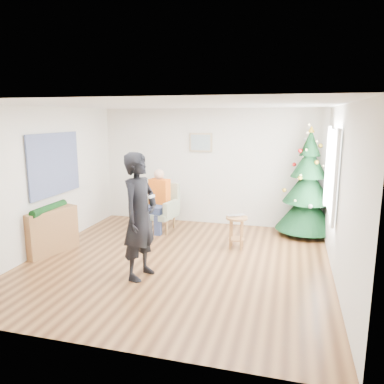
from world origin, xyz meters
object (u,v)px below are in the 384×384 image
(christmas_tree, at_px, (308,187))
(standing_man, at_px, (140,216))
(armchair, at_px, (159,213))
(console, at_px, (51,231))
(stool, at_px, (236,232))

(christmas_tree, bearing_deg, standing_man, -131.31)
(armchair, height_order, console, armchair)
(armchair, xyz_separation_m, console, (-1.41, -1.81, 0.03))
(stool, distance_m, console, 3.38)
(christmas_tree, xyz_separation_m, stool, (-1.27, -1.20, -0.70))
(stool, xyz_separation_m, armchair, (-1.78, 0.72, 0.06))
(console, bearing_deg, christmas_tree, 44.81)
(christmas_tree, distance_m, console, 5.05)
(stool, height_order, console, console)
(stool, height_order, standing_man, standing_man)
(armchair, distance_m, console, 2.30)
(christmas_tree, height_order, armchair, christmas_tree)
(christmas_tree, distance_m, stool, 1.89)
(christmas_tree, xyz_separation_m, standing_man, (-2.49, -2.84, -0.05))
(armchair, relative_size, console, 1.01)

